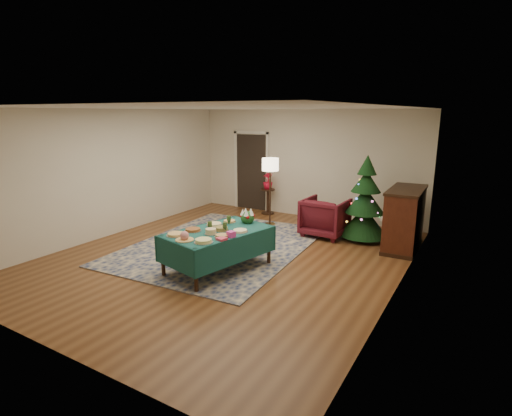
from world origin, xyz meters
The scene contains 26 objects.
room_shell centered at (0.00, 0.00, 1.35)m, with size 7.00×7.00×7.00m.
doorway centered at (-1.60, 3.48, 1.10)m, with size 1.08×0.04×2.16m.
rug centered at (-0.48, 0.43, 0.01)m, with size 3.20×4.20×0.02m, color navy.
buffet_table centered at (0.21, -0.61, 0.56)m, with size 1.43×1.98×0.70m.
platter_0 centered at (-0.21, -1.17, 0.72)m, with size 0.31×0.31×0.04m.
platter_1 centered at (0.08, -1.30, 0.76)m, with size 0.29×0.29×0.15m.
platter_2 centered at (0.39, -1.23, 0.72)m, with size 0.29×0.29×0.06m.
platter_3 centered at (-0.13, -0.84, 0.72)m, with size 0.29×0.29×0.05m.
platter_4 centered at (0.23, -0.83, 0.74)m, with size 0.21×0.21×0.09m.
platter_5 centered at (0.47, -0.85, 0.71)m, with size 0.24×0.24×0.04m.
platter_6 centered at (-0.02, -0.40, 0.72)m, with size 0.29×0.29×0.05m.
platter_7 centered at (0.27, -0.58, 0.73)m, with size 0.24×0.24×0.07m.
platter_8 centered at (0.57, -0.48, 0.71)m, with size 0.27×0.27×0.04m.
platter_9 centered at (0.08, -0.07, 0.71)m, with size 0.24×0.24×0.04m.
goblet_0 centered at (0.17, -0.22, 0.78)m, with size 0.07×0.07×0.16m.
goblet_1 centered at (0.35, -0.60, 0.78)m, with size 0.07×0.07×0.16m.
goblet_2 centered at (0.11, -0.69, 0.78)m, with size 0.07×0.07×0.16m.
napkin_stack centered at (0.56, -0.98, 0.71)m, with size 0.14×0.14×0.04m, color #D33A55.
gift_box centered at (0.60, -0.78, 0.74)m, with size 0.11×0.11×0.09m, color #DB3DA9.
centerpiece centered at (0.38, 0.06, 0.82)m, with size 0.25×0.25×0.29m.
armchair centered at (1.07, 2.15, 0.46)m, with size 0.89×0.83×0.92m, color #4E101A.
floor_lamp centered at (-0.37, 2.29, 1.35)m, with size 0.39×0.39×1.59m.
side_table centered at (-0.93, 3.20, 0.32)m, with size 0.37×0.37×0.67m.
potted_plant centered at (-0.93, 3.20, 0.79)m, with size 0.25×0.44×0.25m, color red.
christmas_tree centered at (1.86, 2.31, 0.80)m, with size 1.00×1.00×1.79m.
piano centered at (2.69, 2.16, 0.58)m, with size 0.69×1.40×1.20m.
Camera 1 is at (4.01, -5.80, 2.63)m, focal length 28.00 mm.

